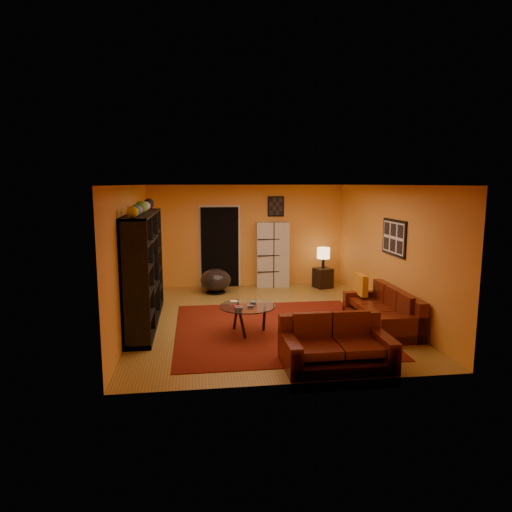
{
  "coord_description": "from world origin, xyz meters",
  "views": [
    {
      "loc": [
        -1.32,
        -8.59,
        2.63
      ],
      "look_at": [
        -0.15,
        0.1,
        1.23
      ],
      "focal_mm": 32.0,
      "sensor_mm": 36.0,
      "label": 1
    }
  ],
  "objects": [
    {
      "name": "loveseat",
      "position": [
        0.67,
        -2.42,
        0.28
      ],
      "size": [
        1.55,
        0.93,
        0.85
      ],
      "rotation": [
        0.0,
        0.0,
        1.57
      ],
      "color": "#461209",
      "rests_on": "rug"
    },
    {
      "name": "table_lamp",
      "position": [
        1.89,
        2.47,
        0.88
      ],
      "size": [
        0.32,
        0.32,
        0.53
      ],
      "color": "black",
      "rests_on": "side_table"
    },
    {
      "name": "sofa",
      "position": [
        2.13,
        -0.83,
        0.29
      ],
      "size": [
        0.83,
        2.0,
        0.85
      ],
      "rotation": [
        0.0,
        0.0,
        -0.01
      ],
      "color": "#461209",
      "rests_on": "rug"
    },
    {
      "name": "doorway",
      "position": [
        -0.7,
        2.96,
        1.02
      ],
      "size": [
        0.95,
        0.1,
        2.04
      ],
      "primitive_type": "cube",
      "color": "black",
      "rests_on": "floor"
    },
    {
      "name": "entertainment_unit",
      "position": [
        -2.27,
        0.0,
        1.05
      ],
      "size": [
        0.45,
        3.0,
        2.1
      ],
      "primitive_type": "cube",
      "color": "black",
      "rests_on": "floor"
    },
    {
      "name": "wall_back",
      "position": [
        0.0,
        3.0,
        1.3
      ],
      "size": [
        6.0,
        0.0,
        6.0
      ],
      "primitive_type": "plane",
      "rotation": [
        1.57,
        0.0,
        0.0
      ],
      "color": "orange",
      "rests_on": "floor"
    },
    {
      "name": "wall_left",
      "position": [
        -2.5,
        0.0,
        1.3
      ],
      "size": [
        0.0,
        6.0,
        6.0
      ],
      "primitive_type": "plane",
      "rotation": [
        1.57,
        0.0,
        1.57
      ],
      "color": "orange",
      "rests_on": "floor"
    },
    {
      "name": "wall_art_back",
      "position": [
        0.75,
        2.98,
        2.05
      ],
      "size": [
        0.42,
        0.03,
        0.52
      ],
      "primitive_type": "cube",
      "color": "black",
      "rests_on": "wall_back"
    },
    {
      "name": "wall_right",
      "position": [
        2.5,
        0.0,
        1.3
      ],
      "size": [
        0.0,
        6.0,
        6.0
      ],
      "primitive_type": "plane",
      "rotation": [
        1.57,
        0.0,
        -1.57
      ],
      "color": "orange",
      "rests_on": "floor"
    },
    {
      "name": "coffee_table",
      "position": [
        -0.43,
        -0.85,
        0.45
      ],
      "size": [
        0.99,
        0.99,
        0.49
      ],
      "rotation": [
        0.0,
        0.0,
        0.12
      ],
      "color": "silver",
      "rests_on": "floor"
    },
    {
      "name": "side_table",
      "position": [
        1.89,
        2.47,
        0.25
      ],
      "size": [
        0.5,
        0.5,
        0.5
      ],
      "primitive_type": "cube",
      "rotation": [
        0.0,
        0.0,
        0.3
      ],
      "color": "black",
      "rests_on": "floor"
    },
    {
      "name": "throw_pillow",
      "position": [
        1.95,
        -0.07,
        0.63
      ],
      "size": [
        0.12,
        0.42,
        0.42
      ],
      "primitive_type": "cube",
      "color": "orange",
      "rests_on": "sofa"
    },
    {
      "name": "ceiling",
      "position": [
        0.0,
        0.0,
        2.6
      ],
      "size": [
        6.0,
        6.0,
        0.0
      ],
      "primitive_type": "plane",
      "rotation": [
        3.14,
        0.0,
        0.0
      ],
      "color": "white",
      "rests_on": "wall_back"
    },
    {
      "name": "floor",
      "position": [
        0.0,
        0.0,
        0.0
      ],
      "size": [
        6.0,
        6.0,
        0.0
      ],
      "primitive_type": "plane",
      "color": "olive",
      "rests_on": "ground"
    },
    {
      "name": "rug",
      "position": [
        0.1,
        -0.7,
        0.01
      ],
      "size": [
        3.6,
        3.6,
        0.01
      ],
      "primitive_type": "cube",
      "color": "#4F1109",
      "rests_on": "floor"
    },
    {
      "name": "tv",
      "position": [
        -2.23,
        0.09,
        1.01
      ],
      "size": [
        1.01,
        0.13,
        0.58
      ],
      "primitive_type": "imported",
      "rotation": [
        0.0,
        0.0,
        1.57
      ],
      "color": "black",
      "rests_on": "entertainment_unit"
    },
    {
      "name": "wall_front",
      "position": [
        0.0,
        -3.0,
        1.3
      ],
      "size": [
        6.0,
        0.0,
        6.0
      ],
      "primitive_type": "plane",
      "rotation": [
        -1.57,
        0.0,
        0.0
      ],
      "color": "orange",
      "rests_on": "floor"
    },
    {
      "name": "storage_cabinet",
      "position": [
        0.64,
        2.8,
        0.83
      ],
      "size": [
        0.85,
        0.42,
        1.66
      ],
      "primitive_type": "cube",
      "rotation": [
        0.0,
        0.0,
        -0.07
      ],
      "color": "beige",
      "rests_on": "floor"
    },
    {
      "name": "wall_art_right",
      "position": [
        2.48,
        -0.3,
        1.6
      ],
      "size": [
        0.03,
        1.0,
        0.7
      ],
      "primitive_type": "cube",
      "color": "black",
      "rests_on": "wall_right"
    },
    {
      "name": "bowl_chair",
      "position": [
        -0.85,
        2.24,
        0.32
      ],
      "size": [
        0.73,
        0.73,
        0.6
      ],
      "color": "black",
      "rests_on": "floor"
    }
  ]
}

